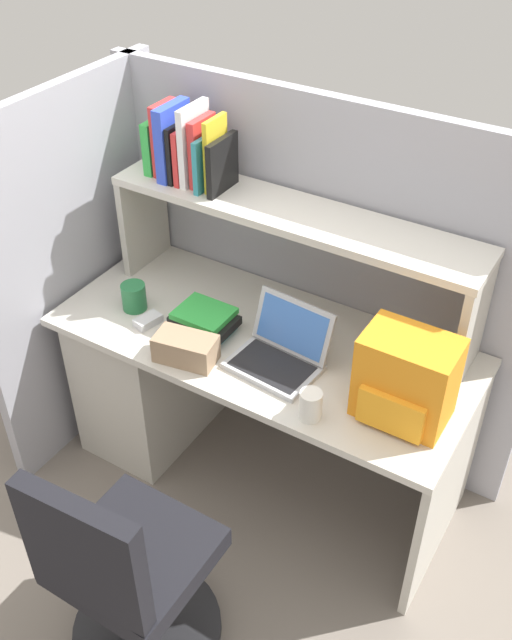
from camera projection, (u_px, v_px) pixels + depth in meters
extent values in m
plane|color=slate|center=(262.00, 469.00, 3.17)|extent=(8.00, 8.00, 0.00)
cube|color=beige|center=(263.00, 342.00, 2.74)|extent=(1.60, 0.70, 0.03)
cube|color=beige|center=(155.00, 365.00, 3.19)|extent=(0.40, 0.64, 0.70)
cube|color=beige|center=(447.00, 491.00, 2.64)|extent=(0.03, 0.64, 0.70)
cube|color=#9E9EA8|center=(311.00, 280.00, 2.96)|extent=(1.84, 0.05, 1.55)
cube|color=#9E9EA8|center=(81.00, 269.00, 3.02)|extent=(0.05, 1.06, 1.55)
cube|color=#BCB7AC|center=(144.00, 218.00, 3.03)|extent=(0.03, 0.28, 0.42)
cube|color=#BCB7AC|center=(472.00, 326.00, 2.45)|extent=(0.03, 0.28, 0.42)
cube|color=beige|center=(293.00, 214.00, 2.60)|extent=(1.44, 0.28, 0.03)
cube|color=green|center=(157.00, 145.00, 2.78)|extent=(0.04, 0.15, 0.21)
cube|color=red|center=(165.00, 138.00, 2.74)|extent=(0.04, 0.14, 0.28)
cube|color=blue|center=(173.00, 141.00, 2.72)|extent=(0.04, 0.18, 0.28)
cube|color=black|center=(180.00, 152.00, 2.72)|extent=(0.02, 0.15, 0.22)
cube|color=red|center=(187.00, 154.00, 2.71)|extent=(0.02, 0.16, 0.21)
cube|color=white|center=(194.00, 144.00, 2.68)|extent=(0.03, 0.17, 0.30)
cube|color=red|center=(202.00, 151.00, 2.68)|extent=(0.03, 0.14, 0.26)
cube|color=teal|center=(208.00, 162.00, 2.67)|extent=(0.02, 0.17, 0.20)
cube|color=yellow|center=(216.00, 154.00, 2.64)|extent=(0.02, 0.13, 0.27)
cube|color=black|center=(222.00, 165.00, 2.65)|extent=(0.02, 0.18, 0.20)
cube|color=#B7BABF|center=(274.00, 366.00, 2.59)|extent=(0.33, 0.25, 0.02)
cube|color=black|center=(272.00, 366.00, 2.58)|extent=(0.29, 0.20, 0.00)
cube|color=#B7BABF|center=(293.00, 326.00, 2.60)|extent=(0.32, 0.10, 0.19)
cube|color=#3F72CC|center=(292.00, 327.00, 2.59)|extent=(0.28, 0.08, 0.16)
cube|color=orange|center=(407.00, 378.00, 2.33)|extent=(0.30, 0.20, 0.31)
cube|color=#FFA123|center=(391.00, 413.00, 2.30)|extent=(0.22, 0.04, 0.14)
cube|color=silver|center=(148.00, 321.00, 2.79)|extent=(0.08, 0.11, 0.03)
cylinder|color=white|center=(311.00, 405.00, 2.37)|extent=(0.08, 0.08, 0.11)
cube|color=#9E7F60|center=(186.00, 348.00, 2.61)|extent=(0.24, 0.16, 0.10)
cylinder|color=#26723F|center=(134.00, 297.00, 2.85)|extent=(0.10, 0.10, 0.11)
cube|color=teal|center=(207.00, 327.00, 2.76)|extent=(0.18, 0.15, 0.03)
cube|color=black|center=(205.00, 321.00, 2.74)|extent=(0.24, 0.15, 0.03)
cube|color=green|center=(204.00, 313.00, 2.73)|extent=(0.20, 0.17, 0.02)
cylinder|color=black|center=(148.00, 628.00, 2.57)|extent=(0.52, 0.52, 0.04)
cylinder|color=#262628|center=(142.00, 592.00, 2.43)|extent=(0.05, 0.05, 0.41)
cube|color=black|center=(135.00, 556.00, 2.31)|extent=(0.44, 0.44, 0.08)
cube|color=black|center=(84.00, 555.00, 2.01)|extent=(0.40, 0.09, 0.44)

